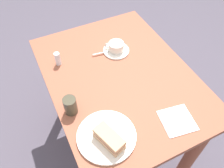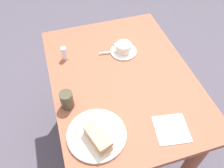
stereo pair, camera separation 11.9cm
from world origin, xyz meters
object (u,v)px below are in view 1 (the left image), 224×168
Objects in this scene: dining_table at (119,95)px; drinking_glass at (70,105)px; coffee_saucer at (116,51)px; napkin at (177,120)px; sandwich_plate at (106,136)px; sandwich_front at (109,139)px; coffee_cup at (116,46)px; salt_shaker at (58,59)px; spoon at (103,52)px.

dining_table is 10.95× the size of drinking_glass.
coffee_saucer is 1.04× the size of napkin.
sandwich_front is at bearing -2.08° from sandwich_plate.
coffee_cup reaches higher than napkin.
drinking_glass reaches higher than sandwich_front.
salt_shaker is (-0.61, -0.39, 0.04)m from napkin.
coffee_cup is (-0.00, -0.00, 0.03)m from coffee_saucer.
spoon is 1.05× the size of drinking_glass.
sandwich_front is 1.66× the size of drinking_glass.
dining_table is at bearing -20.80° from coffee_saucer.
salt_shaker is (-0.05, -0.34, 0.03)m from coffee_saucer.
dining_table is at bearing 108.54° from drinking_glass.
napkin is at bearing 32.56° from salt_shaker.
salt_shaker is at bearing 172.83° from drinking_glass.
salt_shaker is at bearing -130.07° from dining_table.
coffee_cup is 1.06× the size of spoon.
drinking_glass is at bearing -53.20° from coffee_saucer.
coffee_saucer is 1.50× the size of coffee_cup.
sandwich_front reaches higher than coffee_cup.
spoon reaches higher than coffee_saucer.
sandwich_plate is 0.54m from spoon.
spoon is at bearing -98.10° from coffee_saucer.
coffee_cup is (-0.18, 0.07, 0.22)m from dining_table.
dining_table is at bearing 49.93° from salt_shaker.
coffee_cup is 1.30× the size of salt_shaker.
coffee_cup is at bearing -175.50° from napkin.
napkin is (0.07, 0.34, -0.01)m from sandwich_plate.
napkin is at bearing 16.67° from dining_table.
salt_shaker is at bearing -97.92° from spoon.
sandwich_plate is at bearing 5.48° from salt_shaker.
spoon is at bearing 156.88° from sandwich_plate.
spoon reaches higher than sandwich_plate.
spoon is 0.27m from salt_shaker.
coffee_saucer is 0.49m from drinking_glass.
drinking_glass is (0.11, -0.32, 0.23)m from dining_table.
sandwich_plate is 3.34× the size of salt_shaker.
coffee_saucer is at bearing 149.05° from sandwich_plate.
sandwich_plate is 0.22m from drinking_glass.
sandwich_front is 0.57m from salt_shaker.
spoon is at bearing 82.08° from salt_shaker.
napkin is (0.04, 0.34, -0.04)m from sandwich_front.
sandwich_front is at bearing -29.43° from coffee_saucer.
salt_shaker is (-0.04, -0.26, 0.03)m from spoon.
salt_shaker is at bearing -147.44° from napkin.
sandwich_plate is 2.56× the size of coffee_cup.
drinking_glass is at bearing -7.17° from salt_shaker.
dining_table is 0.42m from salt_shaker.
coffee_cup reaches higher than spoon.
napkin is (0.56, 0.04, -0.04)m from coffee_cup.
sandwich_plate is at bearing 25.26° from drinking_glass.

